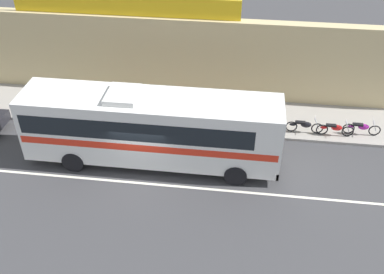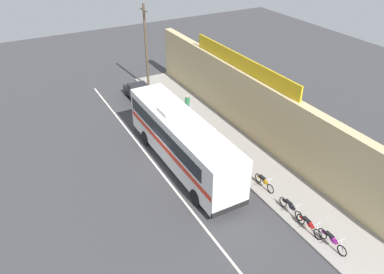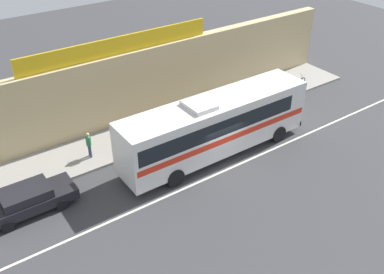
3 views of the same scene
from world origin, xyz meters
name	(u,v)px [view 3 (image 3 of 3)]	position (x,y,z in m)	size (l,w,h in m)	color
ground_plane	(219,162)	(0.00, 0.00, 0.00)	(70.00, 70.00, 0.00)	#3A3A3D
sidewalk_slab	(171,124)	(0.00, 5.20, 0.07)	(30.00, 3.60, 0.14)	gray
storefront_facade	(153,81)	(0.00, 7.35, 2.40)	(30.00, 0.70, 4.80)	tan
storefront_billboard	(119,45)	(-2.25, 7.35, 5.35)	(12.66, 0.12, 1.10)	gold
road_center_stripe	(228,169)	(0.00, -0.80, 0.00)	(30.00, 0.14, 0.01)	silver
intercity_bus	(214,124)	(0.26, 0.91, 2.07)	(11.97, 2.65, 3.78)	silver
parked_car	(28,199)	(-10.28, 2.21, 0.74)	(4.56, 1.89, 1.37)	black
motorcycle_orange	(296,82)	(10.75, 4.24, 0.57)	(1.94, 0.56, 0.94)	black
motorcycle_green	(241,102)	(5.21, 4.17, 0.57)	(1.85, 0.56, 0.94)	black
motorcycle_purple	(269,93)	(7.79, 4.06, 0.57)	(1.95, 0.56, 0.94)	black
motorcycle_red	(286,88)	(9.35, 3.98, 0.57)	(1.93, 0.56, 0.94)	black
pedestrian_far_right	(89,143)	(-5.95, 4.69, 1.07)	(0.30, 0.48, 1.61)	navy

